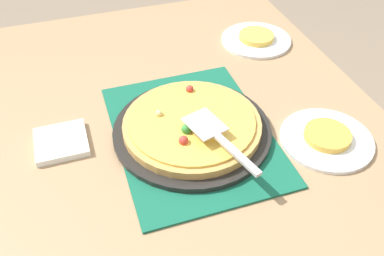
% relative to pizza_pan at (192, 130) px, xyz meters
% --- Properties ---
extents(dining_table, '(1.40, 1.00, 0.75)m').
position_rel_pizza_pan_xyz_m(dining_table, '(0.00, 0.00, -0.12)').
color(dining_table, '#9E7A56').
rests_on(dining_table, ground_plane).
extents(placemat, '(0.48, 0.36, 0.01)m').
position_rel_pizza_pan_xyz_m(placemat, '(0.00, 0.00, -0.01)').
color(placemat, '#145B42').
rests_on(placemat, dining_table).
extents(pizza_pan, '(0.38, 0.38, 0.01)m').
position_rel_pizza_pan_xyz_m(pizza_pan, '(0.00, 0.00, 0.00)').
color(pizza_pan, black).
rests_on(pizza_pan, placemat).
extents(pizza, '(0.33, 0.33, 0.05)m').
position_rel_pizza_pan_xyz_m(pizza, '(-0.00, 0.00, 0.02)').
color(pizza, tan).
rests_on(pizza, pizza_pan).
extents(plate_near_left, '(0.22, 0.22, 0.01)m').
position_rel_pizza_pan_xyz_m(plate_near_left, '(-0.12, -0.30, -0.01)').
color(plate_near_left, white).
rests_on(plate_near_left, dining_table).
extents(plate_far_right, '(0.22, 0.22, 0.01)m').
position_rel_pizza_pan_xyz_m(plate_far_right, '(0.35, -0.33, -0.01)').
color(plate_far_right, white).
rests_on(plate_far_right, dining_table).
extents(served_slice_left, '(0.11, 0.11, 0.02)m').
position_rel_pizza_pan_xyz_m(served_slice_left, '(-0.12, -0.30, 0.01)').
color(served_slice_left, gold).
rests_on(served_slice_left, plate_near_left).
extents(served_slice_right, '(0.11, 0.11, 0.02)m').
position_rel_pizza_pan_xyz_m(served_slice_right, '(0.35, -0.33, 0.01)').
color(served_slice_right, '#EAB747').
rests_on(served_slice_right, plate_far_right).
extents(pizza_server, '(0.23, 0.11, 0.01)m').
position_rel_pizza_pan_xyz_m(pizza_server, '(-0.09, -0.03, 0.06)').
color(pizza_server, silver).
rests_on(pizza_server, pizza).
extents(napkin_stack, '(0.12, 0.12, 0.02)m').
position_rel_pizza_pan_xyz_m(napkin_stack, '(0.06, 0.30, -0.01)').
color(napkin_stack, white).
rests_on(napkin_stack, dining_table).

